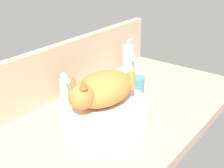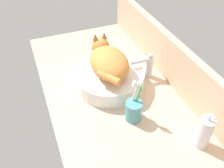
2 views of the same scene
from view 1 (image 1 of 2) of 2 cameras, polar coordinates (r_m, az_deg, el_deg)
name	(u,v)px [view 1 (image 1 of 2)]	position (r cm, az deg, el deg)	size (l,w,h in cm)	color
ground_plane	(113,119)	(120.62, 0.27, -6.36)	(125.02, 61.83, 4.00)	tan
backsplash_panel	(58,70)	(132.50, -9.89, 2.47)	(125.02, 3.60, 22.06)	#CCAD8C
sink_basin	(105,112)	(113.70, -1.34, -5.06)	(33.04, 33.04, 7.56)	white
cat	(102,89)	(108.35, -1.81, -0.95)	(32.29, 17.57, 14.00)	orange
faucet	(66,88)	(124.54, -8.35, -0.76)	(3.60, 11.84, 13.60)	silver
soap_dispenser	(128,59)	(156.49, 2.98, 4.64)	(5.64, 5.64, 16.93)	silver
toothbrush_cup	(136,86)	(131.50, 4.36, -0.38)	(7.10, 7.10, 18.73)	teal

